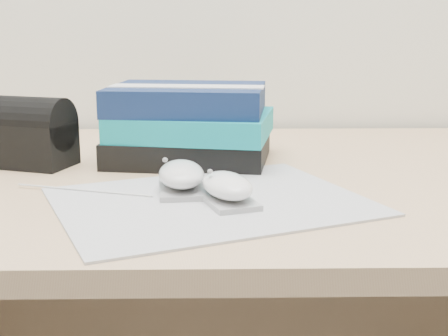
{
  "coord_description": "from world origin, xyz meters",
  "views": [
    {
      "loc": [
        -0.08,
        0.62,
        0.96
      ],
      "look_at": [
        -0.06,
        1.43,
        0.77
      ],
      "focal_mm": 50.0,
      "sensor_mm": 36.0,
      "label": 1
    }
  ],
  "objects_px": {
    "desk": "(257,291)",
    "pouch": "(32,133)",
    "mouse_front": "(227,188)",
    "book_stack": "(190,124)",
    "mouse_rear": "(181,177)"
  },
  "relations": [
    {
      "from": "desk",
      "to": "mouse_front",
      "type": "xyz_separation_m",
      "value": [
        -0.06,
        -0.25,
        0.26
      ]
    },
    {
      "from": "mouse_rear",
      "to": "desk",
      "type": "bearing_deg",
      "value": 57.89
    },
    {
      "from": "mouse_rear",
      "to": "book_stack",
      "type": "xyz_separation_m",
      "value": [
        0.0,
        0.21,
        0.04
      ]
    },
    {
      "from": "book_stack",
      "to": "pouch",
      "type": "relative_size",
      "value": 2.01
    },
    {
      "from": "mouse_front",
      "to": "pouch",
      "type": "height_order",
      "value": "pouch"
    },
    {
      "from": "desk",
      "to": "pouch",
      "type": "bearing_deg",
      "value": -177.13
    },
    {
      "from": "desk",
      "to": "mouse_rear",
      "type": "xyz_separation_m",
      "value": [
        -0.12,
        -0.19,
        0.26
      ]
    },
    {
      "from": "book_stack",
      "to": "pouch",
      "type": "xyz_separation_m",
      "value": [
        -0.26,
        -0.04,
        -0.01
      ]
    },
    {
      "from": "desk",
      "to": "mouse_front",
      "type": "height_order",
      "value": "mouse_front"
    },
    {
      "from": "mouse_front",
      "to": "book_stack",
      "type": "height_order",
      "value": "book_stack"
    },
    {
      "from": "desk",
      "to": "pouch",
      "type": "distance_m",
      "value": 0.47
    },
    {
      "from": "mouse_rear",
      "to": "pouch",
      "type": "relative_size",
      "value": 0.81
    },
    {
      "from": "desk",
      "to": "pouch",
      "type": "height_order",
      "value": "pouch"
    },
    {
      "from": "desk",
      "to": "mouse_front",
      "type": "distance_m",
      "value": 0.36
    },
    {
      "from": "mouse_rear",
      "to": "mouse_front",
      "type": "height_order",
      "value": "mouse_rear"
    }
  ]
}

